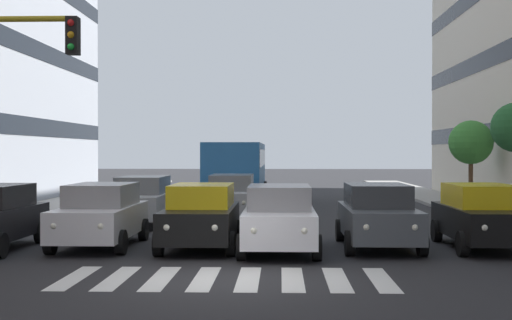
# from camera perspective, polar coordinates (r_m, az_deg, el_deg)

# --- Properties ---
(ground_plane) EXTENTS (180.00, 180.00, 0.00)m
(ground_plane) POSITION_cam_1_polar(r_m,az_deg,el_deg) (14.54, -2.41, -9.64)
(ground_plane) COLOR #262628
(crosswalk_markings) EXTENTS (6.75, 2.80, 0.01)m
(crosswalk_markings) POSITION_cam_1_polar(r_m,az_deg,el_deg) (14.54, -2.41, -9.62)
(crosswalk_markings) COLOR silver
(crosswalk_markings) RESTS_ON ground_plane
(car_0) EXTENTS (2.02, 4.44, 1.72)m
(car_0) POSITION_cam_1_polar(r_m,az_deg,el_deg) (19.79, 17.92, -4.33)
(car_0) COLOR black
(car_0) RESTS_ON ground_plane
(car_1) EXTENTS (2.02, 4.44, 1.72)m
(car_1) POSITION_cam_1_polar(r_m,az_deg,el_deg) (19.24, 9.87, -4.45)
(car_1) COLOR #474C51
(car_1) RESTS_ON ground_plane
(car_2) EXTENTS (2.02, 4.44, 1.72)m
(car_2) POSITION_cam_1_polar(r_m,az_deg,el_deg) (18.23, 1.90, -4.73)
(car_2) COLOR silver
(car_2) RESTS_ON ground_plane
(car_3) EXTENTS (2.02, 4.44, 1.72)m
(car_3) POSITION_cam_1_polar(r_m,az_deg,el_deg) (18.96, -4.48, -4.52)
(car_3) COLOR black
(car_3) RESTS_ON ground_plane
(car_4) EXTENTS (2.02, 4.44, 1.72)m
(car_4) POSITION_cam_1_polar(r_m,az_deg,el_deg) (19.65, -12.52, -4.35)
(car_4) COLOR silver
(car_4) RESTS_ON ground_plane
(car_row2_0) EXTENTS (2.02, 4.44, 1.72)m
(car_row2_0) POSITION_cam_1_polar(r_m,az_deg,el_deg) (26.95, -1.99, -2.97)
(car_row2_0) COLOR #B2B7BC
(car_row2_0) RESTS_ON ground_plane
(car_row2_1) EXTENTS (2.02, 4.44, 1.72)m
(car_row2_1) POSITION_cam_1_polar(r_m,az_deg,el_deg) (25.15, -9.24, -3.24)
(car_row2_1) COLOR #B2B7BC
(car_row2_1) RESTS_ON ground_plane
(bus_behind_traffic) EXTENTS (2.78, 10.50, 3.00)m
(bus_behind_traffic) POSITION_cam_1_polar(r_m,az_deg,el_deg) (34.64, -1.53, -0.54)
(bus_behind_traffic) COLOR #286BAD
(bus_behind_traffic) RESTS_ON ground_plane
(street_tree_2) EXTENTS (1.95, 1.95, 3.84)m
(street_tree_2) POSITION_cam_1_polar(r_m,az_deg,el_deg) (32.53, 17.09, 1.35)
(street_tree_2) COLOR #513823
(street_tree_2) RESTS_ON sidewalk_left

